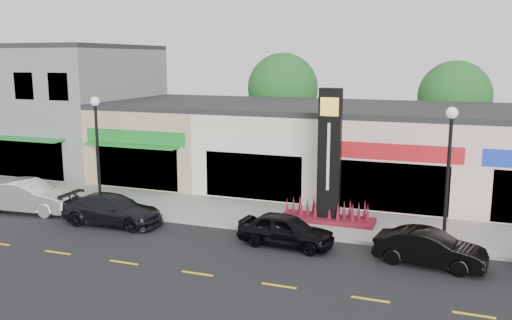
# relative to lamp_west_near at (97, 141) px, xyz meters

# --- Properties ---
(ground) EXTENTS (120.00, 120.00, 0.00)m
(ground) POSITION_rel_lamp_west_near_xyz_m (8.00, -2.50, -3.48)
(ground) COLOR black
(ground) RESTS_ON ground
(sidewalk) EXTENTS (52.00, 4.30, 0.15)m
(sidewalk) POSITION_rel_lamp_west_near_xyz_m (8.00, 1.85, -3.40)
(sidewalk) COLOR gray
(sidewalk) RESTS_ON ground
(curb) EXTENTS (52.00, 0.20, 0.15)m
(curb) POSITION_rel_lamp_west_near_xyz_m (8.00, -0.40, -3.40)
(curb) COLOR gray
(curb) RESTS_ON ground
(building_grey_2story) EXTENTS (12.00, 10.95, 8.30)m
(building_grey_2story) POSITION_rel_lamp_west_near_xyz_m (-10.00, 8.98, 0.67)
(building_grey_2story) COLOR slate
(building_grey_2story) RESTS_ON ground
(shop_beige) EXTENTS (7.00, 10.85, 4.80)m
(shop_beige) POSITION_rel_lamp_west_near_xyz_m (-0.50, 8.96, -1.08)
(shop_beige) COLOR tan
(shop_beige) RESTS_ON ground
(shop_cream) EXTENTS (7.00, 10.01, 4.80)m
(shop_cream) POSITION_rel_lamp_west_near_xyz_m (6.50, 8.97, -1.08)
(shop_cream) COLOR beige
(shop_cream) RESTS_ON ground
(shop_pink_w) EXTENTS (7.00, 10.01, 4.80)m
(shop_pink_w) POSITION_rel_lamp_west_near_xyz_m (13.50, 8.97, -1.08)
(shop_pink_w) COLOR beige
(shop_pink_w) RESTS_ON ground
(tree_rear_west) EXTENTS (5.20, 5.20, 7.83)m
(tree_rear_west) POSITION_rel_lamp_west_near_xyz_m (4.00, 17.00, 1.74)
(tree_rear_west) COLOR #382619
(tree_rear_west) RESTS_ON ground
(tree_rear_mid) EXTENTS (4.80, 4.80, 7.29)m
(tree_rear_mid) POSITION_rel_lamp_west_near_xyz_m (16.00, 17.00, 1.41)
(tree_rear_mid) COLOR #382619
(tree_rear_mid) RESTS_ON ground
(lamp_west_near) EXTENTS (0.44, 0.44, 5.47)m
(lamp_west_near) POSITION_rel_lamp_west_near_xyz_m (0.00, 0.00, 0.00)
(lamp_west_near) COLOR black
(lamp_west_near) RESTS_ON sidewalk
(lamp_east_near) EXTENTS (0.44, 0.44, 5.47)m
(lamp_east_near) POSITION_rel_lamp_west_near_xyz_m (16.00, 0.00, 0.00)
(lamp_east_near) COLOR black
(lamp_east_near) RESTS_ON sidewalk
(pylon_sign) EXTENTS (4.20, 1.30, 6.00)m
(pylon_sign) POSITION_rel_lamp_west_near_xyz_m (11.00, 1.70, -1.20)
(pylon_sign) COLOR #5C0F1D
(pylon_sign) RESTS_ON sidewalk
(car_white_van) EXTENTS (2.17, 4.92, 1.57)m
(car_white_van) POSITION_rel_lamp_west_near_xyz_m (-3.17, -1.35, -2.69)
(car_white_van) COLOR silver
(car_white_van) RESTS_ON ground
(car_dark_sedan) EXTENTS (2.07, 4.75, 1.36)m
(car_dark_sedan) POSITION_rel_lamp_west_near_xyz_m (1.85, -1.63, -2.80)
(car_dark_sedan) COLOR black
(car_dark_sedan) RESTS_ON ground
(car_black_sedan) EXTENTS (1.90, 4.01, 1.32)m
(car_black_sedan) POSITION_rel_lamp_west_near_xyz_m (10.06, -1.68, -2.81)
(car_black_sedan) COLOR black
(car_black_sedan) RESTS_ON ground
(car_black_conv) EXTENTS (1.90, 4.08, 1.29)m
(car_black_conv) POSITION_rel_lamp_west_near_xyz_m (15.56, -1.87, -2.83)
(car_black_conv) COLOR black
(car_black_conv) RESTS_ON ground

